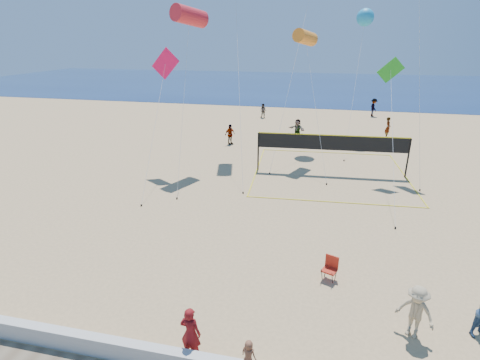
# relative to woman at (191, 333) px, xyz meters

# --- Properties ---
(ground) EXTENTS (120.00, 120.00, 0.00)m
(ground) POSITION_rel_woman_xyz_m (1.74, 2.52, -0.81)
(ground) COLOR tan
(ground) RESTS_ON ground
(ocean) EXTENTS (140.00, 50.00, 0.03)m
(ocean) POSITION_rel_woman_xyz_m (1.74, 64.52, -0.80)
(ocean) COLOR navy
(ocean) RESTS_ON ground
(woman) EXTENTS (0.63, 0.45, 1.62)m
(woman) POSITION_rel_woman_xyz_m (0.00, 0.00, 0.00)
(woman) COLOR maroon
(woman) RESTS_ON ground
(toddler) EXTENTS (0.45, 0.36, 0.80)m
(toddler) POSITION_rel_woman_xyz_m (1.70, -0.54, 0.19)
(toddler) COLOR brown
(toddler) RESTS_ON seawall
(bystander_b) EXTENTS (1.25, 1.09, 1.68)m
(bystander_b) POSITION_rel_woman_xyz_m (6.05, 2.19, 0.03)
(bystander_b) COLOR tan
(bystander_b) RESTS_ON ground
(far_person_0) EXTENTS (0.91, 1.01, 1.65)m
(far_person_0) POSITION_rel_woman_xyz_m (-4.34, 21.51, 0.01)
(far_person_0) COLOR gray
(far_person_0) RESTS_ON ground
(far_person_1) EXTENTS (1.66, 1.37, 1.78)m
(far_person_1) POSITION_rel_woman_xyz_m (0.91, 24.15, 0.08)
(far_person_1) COLOR gray
(far_person_1) RESTS_ON ground
(far_person_2) EXTENTS (0.46, 0.68, 1.81)m
(far_person_2) POSITION_rel_woman_xyz_m (8.52, 26.51, 0.09)
(far_person_2) COLOR gray
(far_person_2) RESTS_ON ground
(far_person_3) EXTENTS (0.87, 0.76, 1.53)m
(far_person_3) POSITION_rel_woman_xyz_m (-3.45, 32.68, -0.05)
(far_person_3) COLOR gray
(far_person_3) RESTS_ON ground
(far_person_4) EXTENTS (0.95, 1.37, 1.94)m
(far_person_4) POSITION_rel_woman_xyz_m (8.32, 36.32, 0.16)
(far_person_4) COLOR gray
(far_person_4) RESTS_ON ground
(camp_chair) EXTENTS (0.62, 0.72, 1.01)m
(camp_chair) POSITION_rel_woman_xyz_m (3.69, 4.49, -0.30)
(camp_chair) COLOR #AC2213
(camp_chair) RESTS_ON ground
(volleyball_net) EXTENTS (10.09, 9.95, 2.54)m
(volleyball_net) POSITION_rel_woman_xyz_m (3.66, 16.10, 0.94)
(volleyball_net) COLOR black
(volleyball_net) RESTS_ON ground
(kite_0) EXTENTS (1.95, 7.23, 10.09)m
(kite_0) POSITION_rel_woman_xyz_m (-5.34, 15.85, 8.61)
(kite_0) COLOR red
(kite_0) RESTS_ON ground
(kite_2) EXTENTS (2.93, 6.14, 8.79)m
(kite_2) POSITION_rel_woman_xyz_m (1.44, 18.94, 7.40)
(kite_2) COLOR orange
(kite_2) RESTS_ON ground
(kite_3) EXTENTS (1.95, 6.33, 7.70)m
(kite_3) POSITION_rel_woman_xyz_m (-6.64, 14.62, 5.66)
(kite_3) COLOR #EB0E4F
(kite_3) RESTS_ON ground
(kite_4) EXTENTS (1.53, 7.38, 7.22)m
(kite_4) POSITION_rel_woman_xyz_m (6.57, 15.81, 5.25)
(kite_4) COLOR green
(kite_4) RESTS_ON ground
(kite_7) EXTENTS (1.82, 8.13, 10.38)m
(kite_7) POSITION_rel_woman_xyz_m (5.60, 26.13, 8.88)
(kite_7) COLOR #1B8EC9
(kite_7) RESTS_ON ground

